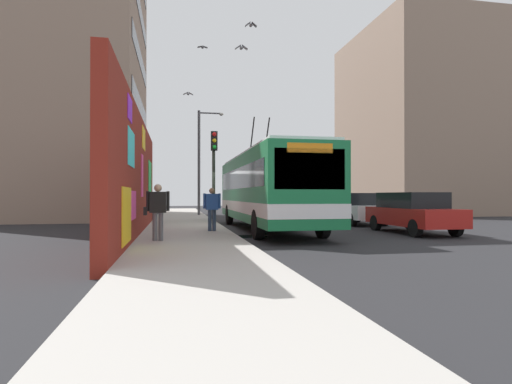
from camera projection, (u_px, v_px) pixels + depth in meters
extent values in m
plane|color=#232326|center=(221.00, 228.00, 18.79)|extent=(80.00, 80.00, 0.00)
cube|color=#ADA8A0|center=(185.00, 227.00, 18.49)|extent=(48.00, 3.20, 0.15)
cube|color=maroon|center=(137.00, 177.00, 14.74)|extent=(15.02, 0.30, 4.25)
cube|color=yellow|center=(127.00, 215.00, 10.24)|extent=(1.91, 0.02, 1.37)
cube|color=#8C19D8|center=(130.00, 109.00, 10.92)|extent=(1.00, 0.02, 0.62)
cube|color=yellow|center=(144.00, 139.00, 15.79)|extent=(1.46, 0.02, 0.82)
cube|color=#33D8E5|center=(131.00, 148.00, 11.30)|extent=(1.65, 0.02, 0.97)
cube|color=#F2338C|center=(142.00, 176.00, 15.08)|extent=(0.84, 0.02, 1.51)
cube|color=green|center=(150.00, 178.00, 19.82)|extent=(2.18, 0.02, 1.52)
cube|color=#F2338C|center=(134.00, 205.00, 11.91)|extent=(1.42, 0.02, 0.81)
cube|color=gray|center=(65.00, 69.00, 27.94)|extent=(13.40, 9.60, 19.71)
cube|color=black|center=(140.00, 152.00, 28.81)|extent=(11.39, 0.04, 1.10)
cube|color=black|center=(140.00, 106.00, 28.84)|extent=(11.39, 0.04, 1.10)
cube|color=black|center=(140.00, 59.00, 28.86)|extent=(11.39, 0.04, 1.10)
cube|color=black|center=(140.00, 13.00, 28.89)|extent=(11.39, 0.04, 1.10)
cube|color=gray|center=(411.00, 123.00, 34.57)|extent=(12.31, 8.40, 14.81)
cube|color=black|center=(457.00, 160.00, 35.35)|extent=(10.46, 0.04, 1.10)
cube|color=black|center=(457.00, 122.00, 35.37)|extent=(10.46, 0.04, 1.10)
cube|color=black|center=(457.00, 84.00, 35.39)|extent=(10.46, 0.04, 1.10)
cube|color=#19723F|center=(267.00, 188.00, 17.86)|extent=(11.62, 2.51, 2.65)
cube|color=silver|center=(267.00, 156.00, 17.87)|extent=(11.15, 2.31, 0.12)
cube|color=white|center=(267.00, 206.00, 17.86)|extent=(11.64, 2.53, 0.44)
cube|color=black|center=(310.00, 169.00, 12.18)|extent=(0.04, 2.13, 1.19)
cube|color=black|center=(267.00, 179.00, 17.86)|extent=(10.69, 2.54, 0.85)
cube|color=orange|center=(310.00, 148.00, 12.20)|extent=(0.06, 1.38, 0.28)
cylinder|color=black|center=(266.00, 141.00, 19.66)|extent=(1.43, 0.06, 2.00)
cylinder|color=black|center=(252.00, 141.00, 19.52)|extent=(1.43, 0.06, 2.00)
cylinder|color=black|center=(323.00, 224.00, 14.42)|extent=(1.00, 0.28, 1.00)
cylinder|color=black|center=(258.00, 224.00, 13.99)|extent=(1.00, 0.28, 1.00)
cylinder|color=black|center=(273.00, 214.00, 21.72)|extent=(1.00, 0.28, 1.00)
cylinder|color=black|center=(229.00, 214.00, 21.29)|extent=(1.00, 0.28, 1.00)
cube|color=#B21E19|center=(412.00, 216.00, 16.30)|extent=(4.46, 1.78, 0.66)
cube|color=black|center=(411.00, 200.00, 16.39)|extent=(2.68, 1.60, 0.60)
cylinder|color=black|center=(456.00, 228.00, 15.00)|extent=(0.64, 0.22, 0.64)
cylinder|color=black|center=(415.00, 228.00, 14.70)|extent=(0.64, 0.22, 0.64)
cylinder|color=black|center=(410.00, 222.00, 17.89)|extent=(0.64, 0.22, 0.64)
cylinder|color=black|center=(376.00, 223.00, 17.59)|extent=(0.64, 0.22, 0.64)
cube|color=white|center=(355.00, 211.00, 21.49)|extent=(4.62, 1.82, 0.66)
cube|color=black|center=(354.00, 199.00, 21.59)|extent=(2.77, 1.64, 0.60)
cylinder|color=black|center=(384.00, 219.00, 20.15)|extent=(0.64, 0.22, 0.64)
cylinder|color=black|center=(353.00, 220.00, 19.84)|extent=(0.64, 0.22, 0.64)
cylinder|color=black|center=(357.00, 216.00, 23.14)|extent=(0.64, 0.22, 0.64)
cylinder|color=black|center=(329.00, 216.00, 22.83)|extent=(0.64, 0.22, 0.64)
cylinder|color=#595960|center=(161.00, 227.00, 12.26)|extent=(0.14, 0.14, 0.81)
cylinder|color=#595960|center=(155.00, 227.00, 12.23)|extent=(0.14, 0.14, 0.81)
cube|color=black|center=(158.00, 202.00, 12.25)|extent=(0.22, 0.47, 0.61)
cylinder|color=black|center=(168.00, 201.00, 12.31)|extent=(0.09, 0.09, 0.58)
cylinder|color=black|center=(148.00, 201.00, 12.20)|extent=(0.09, 0.09, 0.58)
sphere|color=tan|center=(158.00, 188.00, 12.25)|extent=(0.22, 0.22, 0.22)
cube|color=black|center=(145.00, 211.00, 12.18)|extent=(0.14, 0.10, 0.24)
cylinder|color=#2D3F59|center=(214.00, 220.00, 15.59)|extent=(0.14, 0.14, 0.79)
cylinder|color=#2D3F59|center=(210.00, 220.00, 15.56)|extent=(0.14, 0.14, 0.79)
cube|color=#264C99|center=(212.00, 202.00, 15.58)|extent=(0.22, 0.46, 0.59)
cylinder|color=#264C99|center=(220.00, 201.00, 15.63)|extent=(0.09, 0.09, 0.56)
cylinder|color=#264C99|center=(204.00, 201.00, 15.52)|extent=(0.09, 0.09, 0.56)
sphere|color=#936B4C|center=(212.00, 191.00, 15.58)|extent=(0.21, 0.21, 0.21)
cylinder|color=#2D382D|center=(214.00, 178.00, 18.67)|extent=(0.14, 0.14, 4.15)
cube|color=black|center=(214.00, 141.00, 18.46)|extent=(0.20, 0.28, 0.84)
sphere|color=red|center=(214.00, 134.00, 18.36)|extent=(0.18, 0.18, 0.18)
sphere|color=yellow|center=(214.00, 141.00, 18.36)|extent=(0.18, 0.18, 0.18)
sphere|color=green|center=(214.00, 147.00, 18.35)|extent=(0.18, 0.18, 0.18)
cylinder|color=#4C4C51|center=(199.00, 163.00, 28.26)|extent=(0.18, 0.18, 7.01)
cylinder|color=#4C4C51|center=(210.00, 113.00, 28.43)|extent=(0.10, 1.51, 0.10)
ellipsoid|color=silver|center=(221.00, 114.00, 28.57)|extent=(0.44, 0.28, 0.20)
ellipsoid|color=slate|center=(251.00, 25.00, 18.35)|extent=(0.32, 0.14, 0.12)
cube|color=slate|center=(254.00, 25.00, 18.37)|extent=(0.20, 0.23, 0.19)
cube|color=slate|center=(248.00, 24.00, 18.32)|extent=(0.20, 0.23, 0.19)
ellipsoid|color=gray|center=(188.00, 94.00, 22.93)|extent=(0.32, 0.14, 0.12)
cube|color=gray|center=(191.00, 94.00, 22.96)|extent=(0.20, 0.26, 0.15)
cube|color=gray|center=(186.00, 93.00, 22.91)|extent=(0.20, 0.26, 0.15)
ellipsoid|color=slate|center=(203.00, 47.00, 23.50)|extent=(0.32, 0.14, 0.12)
cube|color=slate|center=(205.00, 47.00, 23.52)|extent=(0.20, 0.28, 0.09)
cube|color=slate|center=(200.00, 47.00, 23.47)|extent=(0.20, 0.28, 0.09)
ellipsoid|color=gray|center=(241.00, 48.00, 17.42)|extent=(0.32, 0.14, 0.12)
cube|color=gray|center=(245.00, 47.00, 17.45)|extent=(0.20, 0.24, 0.18)
cube|color=gray|center=(238.00, 47.00, 17.39)|extent=(0.20, 0.24, 0.18)
cylinder|color=black|center=(250.00, 236.00, 15.04)|extent=(1.28, 1.28, 0.00)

